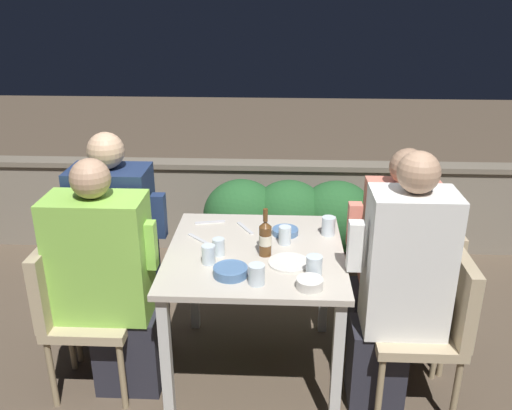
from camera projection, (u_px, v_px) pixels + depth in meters
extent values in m
plane|color=brown|center=(255.00, 371.00, 3.03)|extent=(16.00, 16.00, 0.00)
cube|color=gray|center=(265.00, 208.00, 4.36)|extent=(9.00, 0.14, 0.68)
cube|color=#706656|center=(265.00, 165.00, 4.22)|extent=(9.00, 0.18, 0.04)
cube|color=#BCB2A3|center=(255.00, 253.00, 2.75)|extent=(0.89, 0.92, 0.03)
cube|color=silver|center=(167.00, 363.00, 2.53)|extent=(0.05, 0.05, 0.72)
cube|color=silver|center=(337.00, 368.00, 2.50)|extent=(0.05, 0.05, 0.72)
cube|color=silver|center=(194.00, 276.00, 3.29)|extent=(0.05, 0.05, 0.72)
cube|color=silver|center=(324.00, 279.00, 3.26)|extent=(0.05, 0.05, 0.72)
cube|color=brown|center=(288.00, 263.00, 3.92)|extent=(1.20, 0.36, 0.28)
ellipsoid|color=#235628|center=(242.00, 215.00, 3.79)|extent=(0.54, 0.47, 0.51)
ellipsoid|color=#235628|center=(289.00, 216.00, 3.78)|extent=(0.54, 0.47, 0.51)
ellipsoid|color=#235628|center=(336.00, 217.00, 3.76)|extent=(0.54, 0.47, 0.51)
cube|color=tan|center=(94.00, 317.00, 2.78)|extent=(0.42, 0.42, 0.05)
cube|color=tan|center=(52.00, 278.00, 2.71)|extent=(0.06, 0.42, 0.39)
cylinder|color=#9E8966|center=(52.00, 374.00, 2.71)|extent=(0.03, 0.03, 0.40)
cylinder|color=#9E8966|center=(122.00, 376.00, 2.69)|extent=(0.03, 0.03, 0.40)
cylinder|color=#9E8966|center=(77.00, 331.00, 3.04)|extent=(0.03, 0.03, 0.40)
cylinder|color=#9E8966|center=(140.00, 333.00, 3.02)|extent=(0.03, 0.03, 0.40)
cube|color=#282833|center=(130.00, 349.00, 2.85)|extent=(0.33, 0.23, 0.45)
cube|color=#8CCC4C|center=(100.00, 258.00, 2.65)|extent=(0.48, 0.26, 0.63)
cube|color=#8CCC4C|center=(149.00, 245.00, 2.61)|extent=(0.07, 0.07, 0.24)
sphere|color=tan|center=(90.00, 179.00, 2.50)|extent=(0.19, 0.19, 0.19)
cube|color=tan|center=(108.00, 288.00, 3.05)|extent=(0.42, 0.42, 0.05)
cube|color=tan|center=(71.00, 252.00, 2.98)|extent=(0.06, 0.42, 0.39)
cylinder|color=#9E8966|center=(71.00, 339.00, 2.98)|extent=(0.03, 0.03, 0.40)
cylinder|color=#9E8966|center=(135.00, 341.00, 2.96)|extent=(0.03, 0.03, 0.40)
cylinder|color=#9E8966|center=(92.00, 303.00, 3.31)|extent=(0.03, 0.03, 0.40)
cylinder|color=#9E8966|center=(150.00, 305.00, 3.29)|extent=(0.03, 0.03, 0.40)
cube|color=#282833|center=(141.00, 318.00, 3.12)|extent=(0.29, 0.23, 0.45)
cube|color=navy|center=(114.00, 229.00, 2.91)|extent=(0.41, 0.26, 0.68)
cube|color=navy|center=(159.00, 216.00, 2.87)|extent=(0.07, 0.07, 0.24)
sphere|color=tan|center=(106.00, 151.00, 2.75)|extent=(0.19, 0.19, 0.19)
cube|color=tan|center=(414.00, 332.00, 2.66)|extent=(0.42, 0.42, 0.05)
cube|color=tan|center=(458.00, 294.00, 2.57)|extent=(0.06, 0.42, 0.39)
cylinder|color=#9E8966|center=(380.00, 392.00, 2.59)|extent=(0.03, 0.03, 0.40)
cylinder|color=#9E8966|center=(455.00, 394.00, 2.57)|extent=(0.03, 0.03, 0.40)
cylinder|color=#9E8966|center=(369.00, 346.00, 2.92)|extent=(0.03, 0.03, 0.40)
cylinder|color=#9E8966|center=(436.00, 348.00, 2.90)|extent=(0.03, 0.03, 0.40)
cube|color=#282833|center=(376.00, 363.00, 2.74)|extent=(0.27, 0.23, 0.45)
cube|color=white|center=(408.00, 263.00, 2.52)|extent=(0.39, 0.26, 0.71)
cube|color=white|center=(355.00, 246.00, 2.50)|extent=(0.07, 0.07, 0.24)
sphere|color=tan|center=(419.00, 172.00, 2.36)|extent=(0.19, 0.19, 0.19)
cube|color=tan|center=(407.00, 292.00, 3.01)|extent=(0.42, 0.42, 0.05)
cube|color=tan|center=(446.00, 257.00, 2.92)|extent=(0.06, 0.42, 0.39)
cylinder|color=#9E8966|center=(376.00, 343.00, 2.94)|extent=(0.03, 0.03, 0.40)
cylinder|color=#9E8966|center=(443.00, 345.00, 2.92)|extent=(0.03, 0.03, 0.40)
cylinder|color=#9E8966|center=(367.00, 307.00, 3.27)|extent=(0.03, 0.03, 0.40)
cylinder|color=#9E8966|center=(427.00, 309.00, 3.25)|extent=(0.03, 0.03, 0.40)
cube|color=#282833|center=(373.00, 321.00, 3.09)|extent=(0.27, 0.23, 0.45)
cube|color=#E07A66|center=(400.00, 238.00, 2.89)|extent=(0.38, 0.26, 0.61)
cube|color=#E07A66|center=(354.00, 225.00, 2.88)|extent=(0.07, 0.07, 0.24)
sphere|color=#99755B|center=(408.00, 167.00, 2.74)|extent=(0.19, 0.19, 0.19)
cylinder|color=brown|center=(265.00, 241.00, 2.67)|extent=(0.06, 0.06, 0.15)
cylinder|color=beige|center=(265.00, 240.00, 2.67)|extent=(0.06, 0.06, 0.05)
cone|color=brown|center=(265.00, 224.00, 2.64)|extent=(0.06, 0.06, 0.03)
cylinder|color=brown|center=(265.00, 215.00, 2.62)|extent=(0.02, 0.02, 0.06)
cylinder|color=silver|center=(289.00, 263.00, 2.61)|extent=(0.20, 0.20, 0.01)
cylinder|color=silver|center=(310.00, 283.00, 2.40)|extent=(0.12, 0.12, 0.05)
torus|color=silver|center=(310.00, 280.00, 2.39)|extent=(0.12, 0.12, 0.01)
cylinder|color=#4C709E|center=(285.00, 231.00, 2.92)|extent=(0.14, 0.14, 0.03)
torus|color=#4C709E|center=(285.00, 229.00, 2.92)|extent=(0.14, 0.14, 0.01)
cylinder|color=#4C709E|center=(231.00, 271.00, 2.50)|extent=(0.16, 0.16, 0.04)
torus|color=#4C709E|center=(230.00, 268.00, 2.49)|extent=(0.16, 0.16, 0.01)
cylinder|color=silver|center=(314.00, 266.00, 2.49)|extent=(0.08, 0.08, 0.10)
cylinder|color=silver|center=(219.00, 247.00, 2.68)|extent=(0.06, 0.06, 0.09)
cylinder|color=silver|center=(257.00, 274.00, 2.42)|extent=(0.07, 0.07, 0.09)
cylinder|color=silver|center=(285.00, 235.00, 2.80)|extent=(0.06, 0.06, 0.10)
cylinder|color=silver|center=(328.00, 226.00, 2.90)|extent=(0.07, 0.07, 0.10)
cylinder|color=silver|center=(209.00, 255.00, 2.60)|extent=(0.07, 0.07, 0.09)
cube|color=silver|center=(245.00, 228.00, 2.99)|extent=(0.10, 0.16, 0.01)
cube|color=silver|center=(210.00, 222.00, 3.06)|extent=(0.17, 0.06, 0.01)
cube|color=silver|center=(199.00, 239.00, 2.86)|extent=(0.13, 0.13, 0.01)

